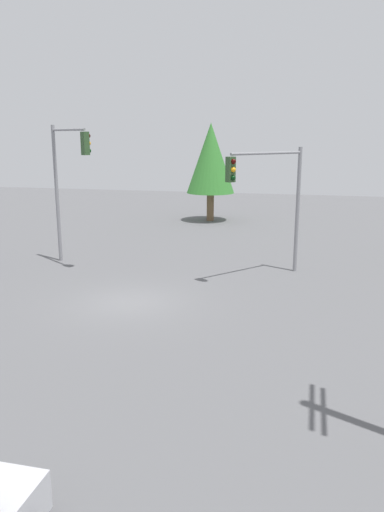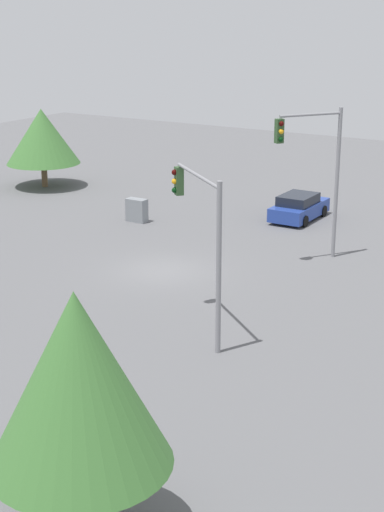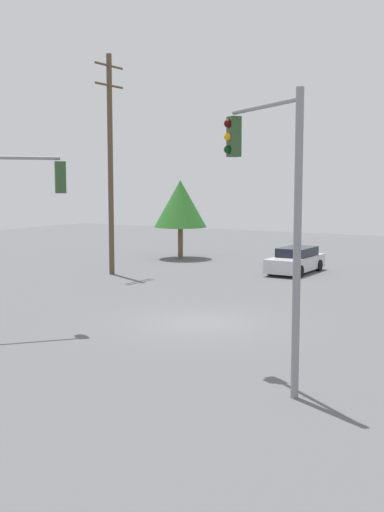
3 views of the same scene
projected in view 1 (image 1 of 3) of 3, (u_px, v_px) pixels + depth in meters
name	position (u px, v px, depth m)	size (l,w,h in m)	color
ground_plane	(130.00, 302.00, 19.82)	(80.00, 80.00, 0.00)	#5B5B5E
traffic_signal_main	(67.00, 172.00, 24.55)	(2.08, 2.87, 6.98)	gray
traffic_signal_cross	(272.00, 189.00, 22.43)	(3.60, 3.04, 5.95)	gray
tree_left	(211.00, 159.00, 37.95)	(3.65, 3.65, 7.43)	brown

